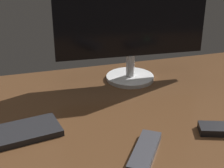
{
  "coord_description": "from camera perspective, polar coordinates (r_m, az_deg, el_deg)",
  "views": [
    {
      "loc": [
        -31.27,
        -96.22,
        57.36
      ],
      "look_at": [
        -0.58,
        8.32,
        8.0
      ],
      "focal_mm": 54.24,
      "sensor_mm": 36.0,
      "label": 1
    }
  ],
  "objects": [
    {
      "name": "monitor",
      "position": [
        1.3,
        3.31,
        11.65
      ],
      "size": [
        59.26,
        19.4,
        49.11
      ],
      "rotation": [
        0.0,
        0.0,
        -0.06
      ],
      "color": "silver",
      "rests_on": "desk"
    },
    {
      "name": "desk",
      "position": [
        1.16,
        1.44,
        -4.76
      ],
      "size": [
        140.0,
        84.0,
        2.0
      ],
      "primitive_type": "cube",
      "color": "#4C301C",
      "rests_on": "ground"
    },
    {
      "name": "tv_remote",
      "position": [
        0.94,
        5.56,
        -11.19
      ],
      "size": [
        14.98,
        18.24,
        1.96
      ],
      "primitive_type": "cube",
      "rotation": [
        0.0,
        0.0,
        0.97
      ],
      "color": "#2D2D33",
      "rests_on": "desk"
    }
  ]
}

